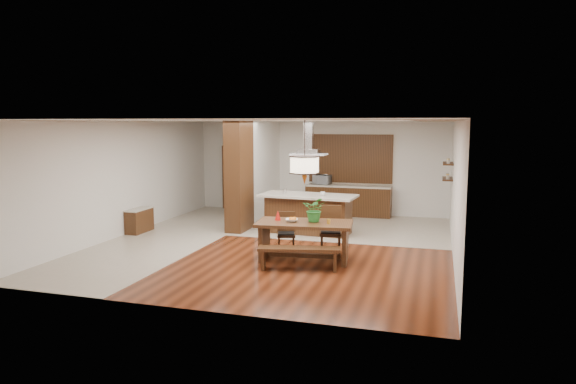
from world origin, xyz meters
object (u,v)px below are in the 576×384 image
(kitchen_island, at_px, (308,213))
(microwave, at_px, (322,180))
(pendant_lantern, at_px, (305,153))
(dining_table, at_px, (304,232))
(fruit_bowl, at_px, (292,220))
(dining_chair_left, at_px, (286,233))
(dining_bench, at_px, (299,259))
(island_cup, at_px, (323,194))
(range_hood, at_px, (309,138))
(foliage_plant, at_px, (315,209))
(dining_chair_right, at_px, (331,231))
(hallway_console, at_px, (139,221))

(kitchen_island, xyz_separation_m, microwave, (-0.28, 2.84, 0.57))
(pendant_lantern, relative_size, microwave, 2.49)
(dining_table, bearing_deg, fruit_bowl, -167.73)
(pendant_lantern, bearing_deg, dining_chair_left, 135.65)
(kitchen_island, bearing_deg, pendant_lantern, -73.44)
(dining_bench, distance_m, kitchen_island, 3.42)
(island_cup, distance_m, microwave, 3.01)
(fruit_bowl, xyz_separation_m, kitchen_island, (-0.33, 2.69, -0.32))
(pendant_lantern, distance_m, range_hood, 2.71)
(island_cup, bearing_deg, foliage_plant, -81.07)
(dining_chair_right, bearing_deg, pendant_lantern, -134.87)
(hallway_console, relative_size, foliage_plant, 1.69)
(hallway_console, relative_size, dining_chair_left, 0.99)
(dining_bench, distance_m, range_hood, 4.08)
(range_hood, relative_size, microwave, 1.71)
(dining_chair_right, distance_m, foliage_plant, 0.82)
(hallway_console, xyz_separation_m, range_hood, (4.25, 1.18, 2.15))
(dining_chair_left, distance_m, island_cup, 2.13)
(hallway_console, xyz_separation_m, kitchen_island, (4.25, 1.18, 0.21))
(range_hood, distance_m, microwave, 3.16)
(fruit_bowl, xyz_separation_m, microwave, (-0.60, 5.53, 0.25))
(dining_chair_left, bearing_deg, kitchen_island, 73.48)
(pendant_lantern, xyz_separation_m, foliage_plant, (0.20, 0.08, -1.17))
(hallway_console, xyz_separation_m, island_cup, (4.65, 1.09, 0.75))
(fruit_bowl, xyz_separation_m, range_hood, (-0.33, 2.70, 1.62))
(hallway_console, distance_m, dining_chair_right, 5.32)
(dining_chair_left, height_order, dining_chair_right, dining_chair_right)
(foliage_plant, distance_m, island_cup, 2.49)
(dining_chair_left, xyz_separation_m, microwave, (-0.31, 4.94, 0.65))
(microwave, bearing_deg, island_cup, -63.84)
(pendant_lantern, height_order, range_hood, same)
(dining_bench, relative_size, kitchen_island, 0.63)
(dining_chair_right, bearing_deg, island_cup, 95.69)
(dining_table, bearing_deg, dining_chair_left, 135.65)
(pendant_lantern, height_order, island_cup, pendant_lantern)
(fruit_bowl, bearing_deg, dining_chair_right, 46.13)
(hallway_console, distance_m, fruit_bowl, 4.85)
(dining_chair_right, distance_m, island_cup, 2.06)
(dining_chair_left, height_order, pendant_lantern, pendant_lantern)
(kitchen_island, distance_m, island_cup, 0.68)
(dining_chair_left, relative_size, microwave, 1.69)
(fruit_bowl, bearing_deg, dining_bench, -62.57)
(kitchen_island, bearing_deg, island_cup, -8.84)
(hallway_console, distance_m, dining_bench, 5.37)
(foliage_plant, height_order, fruit_bowl, foliage_plant)
(dining_chair_left, xyz_separation_m, pendant_lantern, (0.55, -0.54, 1.80))
(fruit_bowl, height_order, range_hood, range_hood)
(dining_table, relative_size, foliage_plant, 3.95)
(dining_table, height_order, microwave, microwave)
(dining_bench, distance_m, foliage_plant, 1.17)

